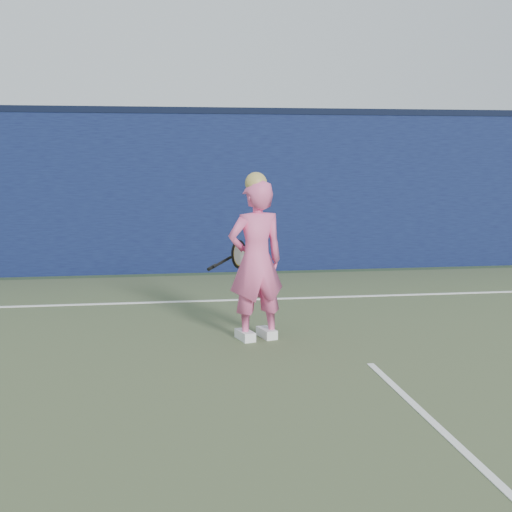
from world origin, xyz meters
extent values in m
plane|color=#283F26|center=(0.00, 0.00, 0.00)|extent=(80.00, 80.00, 0.00)
cube|color=#0C1135|center=(0.00, 6.50, 1.25)|extent=(24.00, 0.40, 2.50)
cube|color=black|center=(0.00, 6.50, 2.55)|extent=(24.00, 0.42, 0.10)
imported|color=#EA5B94|center=(-0.87, 2.04, 0.81)|extent=(0.67, 0.52, 1.61)
sphere|color=tan|center=(-0.87, 2.04, 1.58)|extent=(0.22, 0.22, 0.22)
cube|color=white|center=(-0.76, 2.07, 0.05)|extent=(0.19, 0.30, 0.10)
cube|color=white|center=(-0.99, 2.01, 0.05)|extent=(0.19, 0.30, 0.10)
torus|color=black|center=(-0.98, 2.54, 0.81)|extent=(0.23, 0.28, 0.31)
torus|color=gold|center=(-0.98, 2.54, 0.81)|extent=(0.18, 0.23, 0.26)
cylinder|color=beige|center=(-0.98, 2.54, 0.81)|extent=(0.17, 0.22, 0.26)
cylinder|color=black|center=(-1.18, 2.41, 0.75)|extent=(0.23, 0.22, 0.10)
cylinder|color=black|center=(-1.29, 2.34, 0.71)|extent=(0.12, 0.12, 0.07)
cube|color=white|center=(0.00, 4.00, 0.01)|extent=(11.00, 0.08, 0.01)
camera|label=1|loc=(-1.92, -4.93, 1.84)|focal=50.00mm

